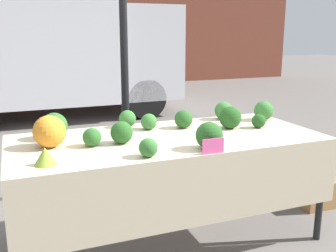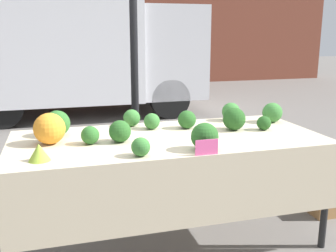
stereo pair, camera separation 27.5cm
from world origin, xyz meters
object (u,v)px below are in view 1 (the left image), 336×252
(price_sign, at_px, (213,146))
(produce_crate, at_px, (315,190))
(orange_cauliflower, at_px, (49,132))
(parked_truck, at_px, (48,40))

(price_sign, bearing_deg, produce_crate, 22.73)
(orange_cauliflower, distance_m, price_sign, 1.06)
(orange_cauliflower, relative_size, produce_crate, 0.53)
(parked_truck, relative_size, price_sign, 29.07)
(parked_truck, height_order, orange_cauliflower, parked_truck)
(parked_truck, relative_size, produce_crate, 10.65)
(price_sign, xyz_separation_m, produce_crate, (1.38, 0.58, -0.73))
(price_sign, bearing_deg, parked_truck, 94.78)
(parked_truck, height_order, price_sign, parked_truck)
(orange_cauliflower, bearing_deg, price_sign, -29.29)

